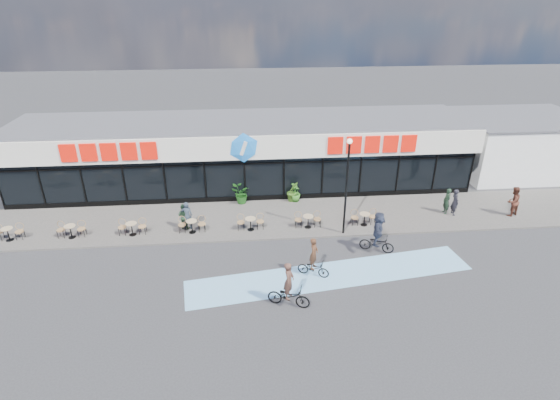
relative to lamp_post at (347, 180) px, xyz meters
name	(u,v)px	position (x,y,z in m)	size (l,w,h in m)	color
ground	(248,262)	(-5.43, -2.30, -3.37)	(120.00, 120.00, 0.00)	#28282B
sidewalk	(246,219)	(-5.43, 2.20, -3.32)	(44.00, 5.00, 0.10)	#524D49
bike_lane	(331,275)	(-1.43, -3.80, -3.36)	(14.00, 2.20, 0.01)	#6AA0C9
building	(244,153)	(-5.43, 7.63, -1.03)	(30.60, 6.57, 4.75)	black
neighbour_building	(517,143)	(15.07, 8.70, -1.31)	(9.20, 7.20, 4.11)	silver
lamp_post	(347,180)	(0.00, 0.00, 0.00)	(0.28, 0.28, 5.55)	black
bistro_set_0	(9,232)	(-18.41, 0.90, -2.81)	(1.54, 0.62, 0.90)	tan
bistro_set_1	(71,229)	(-15.10, 0.90, -2.81)	(1.54, 0.62, 0.90)	tan
bistro_set_2	(132,227)	(-11.80, 0.90, -2.81)	(1.54, 0.62, 0.90)	tan
bistro_set_3	(192,224)	(-8.50, 0.90, -2.81)	(1.54, 0.62, 0.90)	tan
bistro_set_4	(250,222)	(-5.20, 0.90, -2.81)	(1.54, 0.62, 0.90)	tan
bistro_set_5	(308,220)	(-1.89, 0.90, -2.81)	(1.54, 0.62, 0.90)	tan
bistro_set_6	(364,217)	(1.41, 0.90, -2.81)	(1.54, 0.62, 0.90)	tan
potted_plant_left	(241,195)	(-5.74, 4.30, -2.65)	(1.11, 0.96, 1.23)	#1A4E16
potted_plant_mid	(292,191)	(-2.40, 4.37, -2.60)	(0.74, 0.59, 1.34)	#3A651C
potted_plant_right	(295,192)	(-2.23, 4.33, -2.66)	(0.68, 0.68, 1.22)	#2C621C
patron_left	(187,216)	(-8.78, 1.27, -2.43)	(0.61, 0.40, 1.68)	#27323D
patron_right	(184,216)	(-8.98, 1.40, -2.51)	(0.73, 0.57, 1.51)	#1D3423
pedestrian_a	(447,201)	(6.75, 1.85, -2.46)	(0.59, 0.39, 1.62)	black
pedestrian_b	(455,202)	(7.18, 1.66, -2.44)	(0.60, 0.40, 1.66)	black
pedestrian_c	(513,201)	(10.59, 1.25, -2.34)	(0.90, 0.70, 1.86)	#4F271C
cyclist_a	(313,263)	(-2.30, -3.73, -2.67)	(1.65, 1.15, 2.06)	black
cyclist_b	(378,234)	(1.36, -1.87, -2.34)	(1.91, 1.80, 2.31)	black
cyclist_c	(289,292)	(-3.71, -5.85, -2.65)	(2.01, 1.26, 2.20)	black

